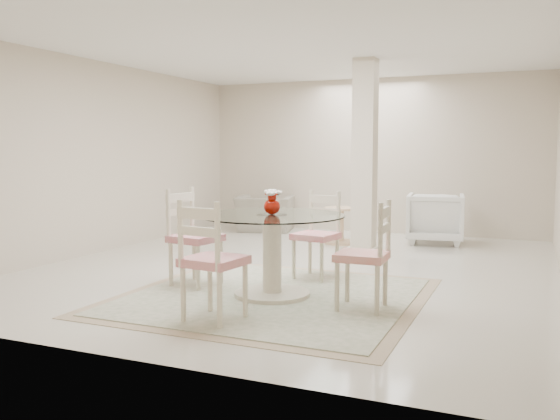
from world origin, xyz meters
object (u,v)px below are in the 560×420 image
at_px(column, 365,157).
at_px(dining_table, 272,255).
at_px(dining_chair_north, 319,228).
at_px(recliner_taupe, 265,214).
at_px(side_table, 341,227).
at_px(armchair_white, 435,218).
at_px(dining_chair_west, 190,229).
at_px(dining_chair_south, 209,252).
at_px(dining_chair_east, 370,247).
at_px(red_vase, 272,202).

relative_size(column, dining_table, 1.89).
distance_m(column, dining_chair_north, 1.94).
distance_m(recliner_taupe, side_table, 1.90).
xyz_separation_m(dining_chair_north, armchair_white, (0.83, 3.13, -0.18)).
xyz_separation_m(column, dining_chair_west, (-1.19, -2.66, -0.74)).
xyz_separation_m(dining_table, dining_chair_south, (-0.13, -1.02, 0.19)).
bearing_deg(dining_chair_north, side_table, 111.70).
distance_m(dining_chair_south, recliner_taupe, 5.73).
height_order(column, dining_chair_east, column).
bearing_deg(dining_table, dining_chair_west, 172.56).
bearing_deg(red_vase, column, 86.37).
xyz_separation_m(column, dining_chair_south, (-0.31, -3.81, -0.74)).
distance_m(dining_chair_north, side_table, 2.57).
bearing_deg(red_vase, dining_table, 161.57).
xyz_separation_m(dining_chair_north, dining_chair_south, (-0.26, -2.03, 0.03)).
xyz_separation_m(dining_chair_north, side_table, (-0.50, 2.50, -0.31)).
bearing_deg(dining_chair_south, column, -87.68).
relative_size(dining_chair_south, side_table, 2.03).
relative_size(column, dining_chair_east, 2.45).
xyz_separation_m(dining_chair_east, dining_chair_north, (-0.88, 1.13, -0.01)).
xyz_separation_m(dining_chair_east, armchair_white, (-0.05, 4.26, -0.19)).
bearing_deg(dining_chair_south, dining_chair_north, -90.43).
bearing_deg(dining_chair_west, dining_chair_east, -87.42).
relative_size(column, dining_chair_south, 2.35).
bearing_deg(side_table, recliner_taupe, 153.31).
bearing_deg(recliner_taupe, dining_chair_north, 110.34).
xyz_separation_m(column, red_vase, (-0.18, -2.79, -0.40)).
distance_m(dining_chair_east, dining_chair_west, 2.05).
relative_size(dining_chair_east, recliner_taupe, 1.14).
height_order(red_vase, armchair_white, red_vase).
height_order(red_vase, dining_chair_west, dining_chair_west).
relative_size(armchair_white, side_table, 1.53).
distance_m(dining_chair_north, recliner_taupe, 4.02).
height_order(armchair_white, side_table, armchair_white).
bearing_deg(armchair_white, dining_table, 69.76).
xyz_separation_m(dining_chair_north, dining_chair_west, (-1.15, -0.88, 0.03)).
bearing_deg(red_vase, side_table, 96.03).
bearing_deg(dining_chair_east, dining_chair_west, -98.95).
bearing_deg(dining_chair_east, side_table, -161.05).
bearing_deg(armchair_white, dining_chair_east, 83.55).
bearing_deg(dining_chair_west, armchair_white, -16.73).
xyz_separation_m(recliner_taupe, side_table, (1.70, -0.85, -0.05)).
height_order(column, dining_chair_west, column).
relative_size(dining_table, red_vase, 5.78).
xyz_separation_m(dining_chair_east, side_table, (-1.38, 3.63, -0.32)).
bearing_deg(dining_chair_north, red_vase, -87.10).
xyz_separation_m(red_vase, recliner_taupe, (-2.07, 4.37, -0.63)).
bearing_deg(red_vase, recliner_taupe, 115.34).
bearing_deg(dining_chair_north, armchair_white, 85.40).
bearing_deg(red_vase, dining_chair_north, 82.57).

